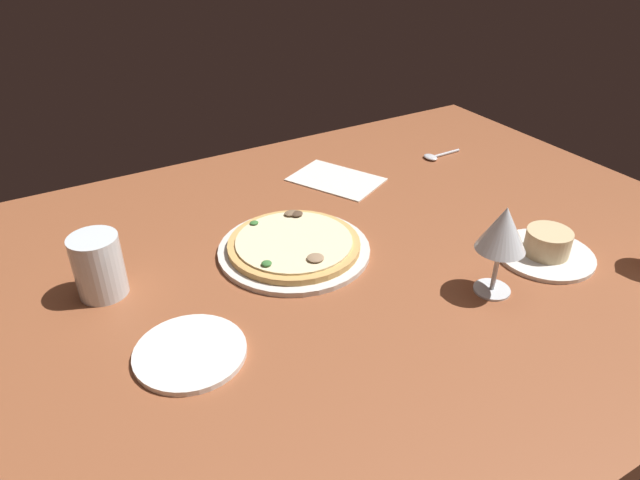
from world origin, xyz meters
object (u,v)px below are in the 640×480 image
side_plate (190,352)px  spoon (435,156)px  wine_glass_far (503,231)px  pizza_main (294,246)px  ramekin_on_saucer (546,248)px  water_glass (99,269)px  paper_menu (336,180)px

side_plate → spoon: size_ratio=1.51×
wine_glass_far → spoon: (-27.78, -47.58, -11.12)cm
spoon → pizza_main: bearing=21.9°
spoon → ramekin_on_saucer: bearing=75.1°
water_glass → side_plate: (-7.20, 21.54, -4.22)cm
side_plate → spoon: (-76.52, -36.83, 0.01)cm
ramekin_on_saucer → spoon: ramekin_on_saucer is taller
pizza_main → water_glass: 33.65cm
ramekin_on_saucer → paper_menu: 49.23cm
ramekin_on_saucer → side_plate: size_ratio=1.07×
pizza_main → paper_menu: pizza_main is taller
ramekin_on_saucer → wine_glass_far: bearing=9.6°
water_glass → spoon: (-83.72, -15.29, -4.21)cm
pizza_main → side_plate: (25.90, 16.50, -0.74)cm
pizza_main → side_plate: bearing=32.5°
ramekin_on_saucer → wine_glass_far: 18.77cm
water_glass → pizza_main: bearing=171.3°
ramekin_on_saucer → wine_glass_far: (15.84, 2.67, 9.70)cm
pizza_main → side_plate: size_ratio=1.72×
paper_menu → spoon: (-27.90, 1.63, 0.31)cm
pizza_main → wine_glass_far: bearing=130.0°
water_glass → spoon: size_ratio=1.00×
pizza_main → paper_menu: 31.62cm
side_plate → pizza_main: bearing=-147.5°
pizza_main → ramekin_on_saucer: 45.84cm
pizza_main → paper_menu: bearing=-136.0°
pizza_main → wine_glass_far: (-22.85, 27.25, 10.38)cm
ramekin_on_saucer → paper_menu: bearing=-71.1°
wine_glass_far → paper_menu: (0.12, -49.21, -11.42)cm
pizza_main → ramekin_on_saucer: bearing=147.6°
pizza_main → side_plate: 30.72cm
water_glass → side_plate: water_glass is taller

